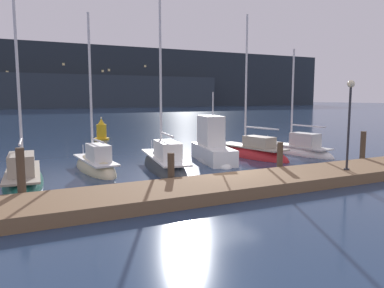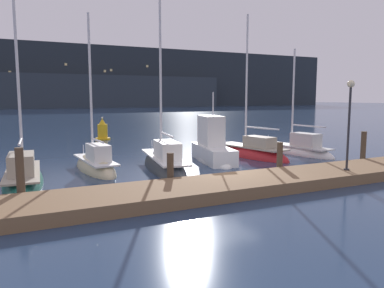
# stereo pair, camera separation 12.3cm
# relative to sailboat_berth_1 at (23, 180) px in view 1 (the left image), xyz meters

# --- Properties ---
(ground_plane) EXTENTS (400.00, 400.00, 0.00)m
(ground_plane) POSITION_rel_sailboat_berth_1_xyz_m (8.16, -3.11, -0.15)
(ground_plane) COLOR navy
(dock) EXTENTS (25.13, 2.80, 0.45)m
(dock) POSITION_rel_sailboat_berth_1_xyz_m (8.16, -4.99, 0.07)
(dock) COLOR brown
(dock) RESTS_ON ground
(mooring_pile_0) EXTENTS (0.28, 0.28, 1.95)m
(mooring_pile_0) POSITION_rel_sailboat_berth_1_xyz_m (-0.12, -3.34, 0.82)
(mooring_pile_0) COLOR #4C3D2D
(mooring_pile_0) RESTS_ON ground
(mooring_pile_1) EXTENTS (0.28, 0.28, 1.41)m
(mooring_pile_1) POSITION_rel_sailboat_berth_1_xyz_m (5.40, -3.34, 0.55)
(mooring_pile_1) COLOR #4C3D2D
(mooring_pile_1) RESTS_ON ground
(mooring_pile_2) EXTENTS (0.28, 0.28, 1.56)m
(mooring_pile_2) POSITION_rel_sailboat_berth_1_xyz_m (10.91, -3.34, 0.62)
(mooring_pile_2) COLOR #4C3D2D
(mooring_pile_2) RESTS_ON ground
(mooring_pile_3) EXTENTS (0.28, 0.28, 1.85)m
(mooring_pile_3) POSITION_rel_sailboat_berth_1_xyz_m (16.43, -3.34, 0.77)
(mooring_pile_3) COLOR #4C3D2D
(mooring_pile_3) RESTS_ON ground
(sailboat_berth_1) EXTENTS (1.95, 6.25, 9.42)m
(sailboat_berth_1) POSITION_rel_sailboat_berth_1_xyz_m (0.00, 0.00, 0.00)
(sailboat_berth_1) COLOR #195647
(sailboat_berth_1) RESTS_ON ground
(sailboat_berth_2) EXTENTS (1.78, 5.24, 8.50)m
(sailboat_berth_2) POSITION_rel_sailboat_berth_1_xyz_m (3.35, 1.55, -0.02)
(sailboat_berth_2) COLOR beige
(sailboat_berth_2) RESTS_ON ground
(sailboat_berth_3) EXTENTS (2.55, 6.97, 9.24)m
(sailboat_berth_3) POSITION_rel_sailboat_berth_1_xyz_m (6.54, 0.31, -0.01)
(sailboat_berth_3) COLOR #2D3338
(sailboat_berth_3) RESTS_ON ground
(motorboat_berth_4) EXTENTS (2.41, 5.01, 4.42)m
(motorboat_berth_4) POSITION_rel_sailboat_berth_1_xyz_m (9.92, 1.37, 0.39)
(motorboat_berth_4) COLOR white
(motorboat_berth_4) RESTS_ON ground
(sailboat_berth_5) EXTENTS (2.74, 6.08, 9.34)m
(sailboat_berth_5) POSITION_rel_sailboat_berth_1_xyz_m (12.87, 1.82, -0.03)
(sailboat_berth_5) COLOR red
(sailboat_berth_5) RESTS_ON ground
(sailboat_berth_6) EXTENTS (2.28, 5.83, 7.36)m
(sailboat_berth_6) POSITION_rel_sailboat_berth_1_xyz_m (16.28, 1.54, -0.01)
(sailboat_berth_6) COLOR white
(sailboat_berth_6) RESTS_ON ground
(channel_buoy) EXTENTS (1.26, 1.26, 1.97)m
(channel_buoy) POSITION_rel_sailboat_berth_1_xyz_m (6.60, 15.02, 0.58)
(channel_buoy) COLOR gold
(channel_buoy) RESTS_ON ground
(dock_lamppost) EXTENTS (0.32, 0.32, 3.92)m
(dock_lamppost) POSITION_rel_sailboat_berth_1_xyz_m (12.93, -5.44, 2.92)
(dock_lamppost) COLOR #2D2D33
(dock_lamppost) RESTS_ON dock
(hillside_backdrop) EXTENTS (240.00, 23.00, 21.87)m
(hillside_backdrop) POSITION_rel_sailboat_berth_1_xyz_m (6.68, 123.63, 9.92)
(hillside_backdrop) COLOR #232B33
(hillside_backdrop) RESTS_ON ground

